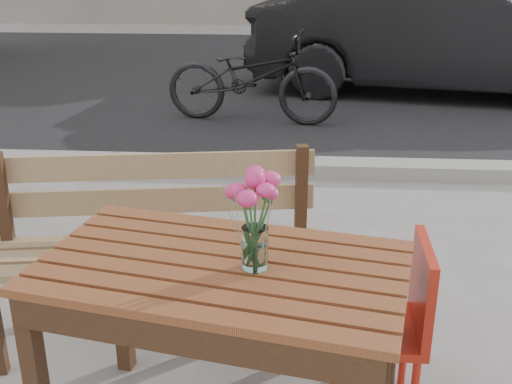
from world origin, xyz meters
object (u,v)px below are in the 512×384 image
at_px(parked_car, 438,33).
at_px(bicycle, 251,77).
at_px(red_chair, 394,317).
at_px(main_table, 222,296).
at_px(main_vase, 255,208).

height_order(parked_car, bicycle, parked_car).
bearing_deg(bicycle, parked_car, -46.45).
relative_size(red_chair, parked_car, 0.17).
bearing_deg(main_table, bicycle, 105.04).
height_order(red_chair, bicycle, bicycle).
relative_size(main_vase, bicycle, 0.20).
bearing_deg(main_vase, parked_car, 73.71).
xyz_separation_m(main_vase, parked_car, (1.80, 6.15, -0.26)).
distance_m(main_vase, parked_car, 6.41).
bearing_deg(main_vase, bicycle, 94.47).
height_order(main_vase, bicycle, main_vase).
bearing_deg(bicycle, main_vase, -166.71).
distance_m(main_table, bicycle, 4.64).
bearing_deg(main_table, red_chair, 31.75).
xyz_separation_m(red_chair, main_vase, (-0.53, -0.25, 0.56)).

